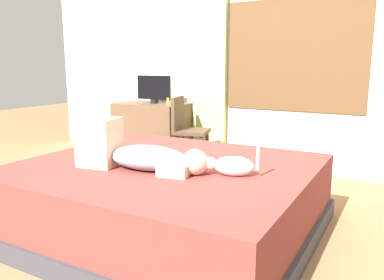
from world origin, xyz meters
The scene contains 10 objects.
ground_plane centered at (0.00, 0.00, 0.00)m, with size 16.00×16.00×0.00m, color olive.
back_wall_with_window centered at (0.01, 2.27, 1.45)m, with size 6.40×0.14×2.90m.
bed centered at (0.02, 0.11, 0.26)m, with size 2.09×1.85×0.52m.
person_lying centered at (-0.09, -0.11, 0.64)m, with size 0.94×0.39×0.34m.
cat centered at (0.56, 0.06, 0.59)m, with size 0.35×0.19×0.21m.
desk centered at (-1.34, 1.87, 0.37)m, with size 0.90×0.56×0.74m.
tv_monitor centered at (-1.30, 1.87, 0.92)m, with size 0.48×0.10×0.35m.
cup centered at (-1.09, 1.88, 0.78)m, with size 0.06×0.06×0.08m, color gold.
chair_by_desk centered at (-0.72, 1.67, 0.51)m, with size 0.46×0.46×0.86m.
curtain_left centered at (-0.66, 2.15, 1.17)m, with size 0.44×0.06×2.34m, color #ADCC75.
Camera 1 is at (1.51, -2.17, 1.24)m, focal length 36.08 mm.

